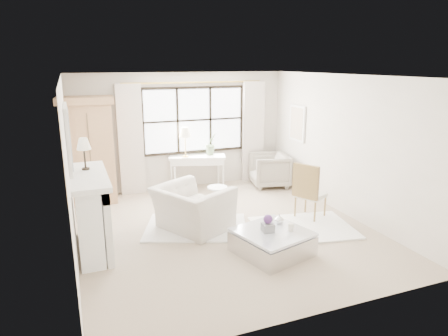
{
  "coord_description": "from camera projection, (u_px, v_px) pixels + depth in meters",
  "views": [
    {
      "loc": [
        -2.42,
        -6.22,
        2.91
      ],
      "look_at": [
        0.07,
        0.2,
        1.08
      ],
      "focal_mm": 32.0,
      "sensor_mm": 36.0,
      "label": 1
    }
  ],
  "objects": [
    {
      "name": "rug_left",
      "position": [
        196.0,
        227.0,
        7.24
      ],
      "size": [
        2.13,
        1.82,
        0.03
      ],
      "primitive_type": "cube",
      "rotation": [
        0.0,
        0.0,
        -0.37
      ],
      "color": "white",
      "rests_on": "floor"
    },
    {
      "name": "wall_left",
      "position": [
        69.0,
        170.0,
        5.98
      ],
      "size": [
        0.0,
        5.5,
        5.5
      ],
      "primitive_type": "plane",
      "rotation": [
        1.57,
        0.0,
        1.57
      ],
      "color": "white",
      "rests_on": "ground"
    },
    {
      "name": "floor",
      "position": [
        224.0,
        229.0,
        7.2
      ],
      "size": [
        5.5,
        5.5,
        0.0
      ],
      "primitive_type": "plane",
      "color": "tan",
      "rests_on": "ground"
    },
    {
      "name": "curtain_right",
      "position": [
        253.0,
        132.0,
        9.9
      ],
      "size": [
        0.55,
        0.1,
        2.47
      ],
      "primitive_type": "cube",
      "color": "beige",
      "rests_on": "ground"
    },
    {
      "name": "coffee_table",
      "position": [
        272.0,
        242.0,
        6.24
      ],
      "size": [
        1.23,
        1.23,
        0.38
      ],
      "rotation": [
        0.0,
        0.0,
        0.27
      ],
      "color": "silver",
      "rests_on": "floor"
    },
    {
      "name": "orchid_plant",
      "position": [
        211.0,
        144.0,
        9.36
      ],
      "size": [
        0.35,
        0.33,
        0.52
      ],
      "primitive_type": "imported",
      "rotation": [
        0.0,
        0.0,
        0.41
      ],
      "color": "#5A724C",
      "rests_on": "console_table"
    },
    {
      "name": "curtain_left",
      "position": [
        131.0,
        140.0,
        8.85
      ],
      "size": [
        0.55,
        0.1,
        2.47
      ],
      "primitive_type": "cube",
      "color": "beige",
      "rests_on": "ground"
    },
    {
      "name": "art_canvas",
      "position": [
        297.0,
        123.0,
        9.19
      ],
      "size": [
        0.01,
        0.52,
        0.72
      ],
      "primitive_type": "cube",
      "color": "beige",
      "rests_on": "wall_right"
    },
    {
      "name": "wingback_chair",
      "position": [
        269.0,
        170.0,
        9.62
      ],
      "size": [
        1.03,
        1.01,
        0.79
      ],
      "primitive_type": "imported",
      "rotation": [
        0.0,
        0.0,
        -1.79
      ],
      "color": "gray",
      "rests_on": "floor"
    },
    {
      "name": "fireplace",
      "position": [
        89.0,
        212.0,
        6.24
      ],
      "size": [
        0.58,
        1.66,
        1.26
      ],
      "color": "silver",
      "rests_on": "ground"
    },
    {
      "name": "console_lamp",
      "position": [
        185.0,
        133.0,
        9.06
      ],
      "size": [
        0.28,
        0.28,
        0.69
      ],
      "color": "#AF8A3D",
      "rests_on": "console_table"
    },
    {
      "name": "pillar_candle",
      "position": [
        291.0,
        227.0,
        6.18
      ],
      "size": [
        0.08,
        0.08,
        0.12
      ],
      "primitive_type": "cylinder",
      "color": "silver",
      "rests_on": "coffee_table"
    },
    {
      "name": "armoire",
      "position": [
        89.0,
        150.0,
        8.33
      ],
      "size": [
        1.16,
        0.77,
        2.24
      ],
      "rotation": [
        0.0,
        0.0,
        -0.07
      ],
      "color": "tan",
      "rests_on": "floor"
    },
    {
      "name": "side_table",
      "position": [
        217.0,
        195.0,
        8.01
      ],
      "size": [
        0.4,
        0.4,
        0.51
      ],
      "color": "white",
      "rests_on": "floor"
    },
    {
      "name": "window_pane",
      "position": [
        194.0,
        120.0,
        9.35
      ],
      "size": [
        2.4,
        0.02,
        1.5
      ],
      "primitive_type": "cube",
      "color": "white",
      "rests_on": "wall_back"
    },
    {
      "name": "curtain_rod",
      "position": [
        194.0,
        82.0,
        9.07
      ],
      "size": [
        3.3,
        0.04,
        0.04
      ],
      "primitive_type": "cylinder",
      "rotation": [
        0.0,
        1.57,
        0.0
      ],
      "color": "gold",
      "rests_on": "wall_back"
    },
    {
      "name": "wall_right",
      "position": [
        344.0,
        146.0,
        7.73
      ],
      "size": [
        0.0,
        5.5,
        5.5
      ],
      "primitive_type": "plane",
      "rotation": [
        1.57,
        0.0,
        -1.57
      ],
      "color": "beige",
      "rests_on": "ground"
    },
    {
      "name": "console_table",
      "position": [
        197.0,
        172.0,
        9.41
      ],
      "size": [
        1.37,
        0.81,
        0.8
      ],
      "rotation": [
        0.0,
        0.0,
        -0.3
      ],
      "color": "white",
      "rests_on": "floor"
    },
    {
      "name": "planter_flowers",
      "position": [
        268.0,
        219.0,
        6.12
      ],
      "size": [
        0.14,
        0.14,
        0.14
      ],
      "primitive_type": "sphere",
      "color": "#502A6B",
      "rests_on": "planter_box"
    },
    {
      "name": "club_armchair",
      "position": [
        193.0,
        208.0,
        7.09
      ],
      "size": [
        1.52,
        1.58,
        0.79
      ],
      "primitive_type": "imported",
      "rotation": [
        0.0,
        0.0,
        2.06
      ],
      "color": "beige",
      "rests_on": "floor"
    },
    {
      "name": "coffee_vase",
      "position": [
        279.0,
        219.0,
        6.45
      ],
      "size": [
        0.18,
        0.18,
        0.16
      ],
      "primitive_type": "imported",
      "rotation": [
        0.0,
        0.0,
        -0.23
      ],
      "color": "silver",
      "rests_on": "coffee_table"
    },
    {
      "name": "french_chair",
      "position": [
        310.0,
        203.0,
        7.64
      ],
      "size": [
        0.65,
        0.65,
        1.08
      ],
      "rotation": [
        0.0,
        0.0,
        2.06
      ],
      "color": "olive",
      "rests_on": "floor"
    },
    {
      "name": "wall_front",
      "position": [
        315.0,
        210.0,
        4.37
      ],
      "size": [
        5.0,
        0.0,
        5.0
      ],
      "primitive_type": "plane",
      "rotation": [
        -1.57,
        0.0,
        0.0
      ],
      "color": "beige",
      "rests_on": "ground"
    },
    {
      "name": "wall_back",
      "position": [
        182.0,
        131.0,
        9.33
      ],
      "size": [
        5.0,
        0.0,
        5.0
      ],
      "primitive_type": "plane",
      "rotation": [
        1.57,
        0.0,
        0.0
      ],
      "color": "beige",
      "rests_on": "ground"
    },
    {
      "name": "planter_box",
      "position": [
        268.0,
        227.0,
        6.15
      ],
      "size": [
        0.2,
        0.2,
        0.13
      ],
      "primitive_type": "cube",
      "rotation": [
        0.0,
        0.0,
        -0.12
      ],
      "color": "slate",
      "rests_on": "coffee_table"
    },
    {
      "name": "mirror_glass",
      "position": [
        70.0,
        138.0,
        5.87
      ],
      "size": [
        0.02,
        1.0,
        0.8
      ],
      "primitive_type": "cube",
      "color": "#B4B8BF",
      "rests_on": "wall_left"
    },
    {
      "name": "window_frame",
      "position": [
        194.0,
        120.0,
        9.34
      ],
      "size": [
        2.5,
        0.04,
        1.5
      ],
      "primitive_type": null,
      "color": "black",
      "rests_on": "wall_back"
    },
    {
      "name": "mirror_frame",
      "position": [
        68.0,
        138.0,
        5.86
      ],
      "size": [
        0.05,
        1.15,
        0.95
      ],
      "primitive_type": "cube",
      "color": "silver",
      "rests_on": "wall_left"
    },
    {
      "name": "mantel_lamp",
      "position": [
        84.0,
        145.0,
        6.24
      ],
      "size": [
        0.22,
        0.22,
        0.51
      ],
      "color": "black",
      "rests_on": "fireplace"
    },
    {
      "name": "art_frame",
      "position": [
        297.0,
        123.0,
        9.2
      ],
      "size": [
        0.04,
        0.62,
        0.82
      ],
      "primitive_type": "cube",
      "color": "white",
      "rests_on": "wall_right"
    },
    {
      "name": "ceiling",
      "position": [
        224.0,
        76.0,
        6.5
      ],
      "size": [
        5.5,
        5.5,
        0.0
      ],
      "primitive_type": "plane",
      "rotation": [
        3.14,
        0.0,
        0.0
      ],
      "color": "white",
      "rests_on": "ground"
    },
    {
      "name": "rug_right",
      "position": [
        303.0,
        228.0,
        7.22
      ],
      "size": [
        1.94,
        1.58,
        0.03
      ],
      "primitive_type": "cube",
      "rotation": [
        0.0,
        0.0,
        -0.17
      ],
      "color": "white",
      "rests_on": "floor"
    }
  ]
}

